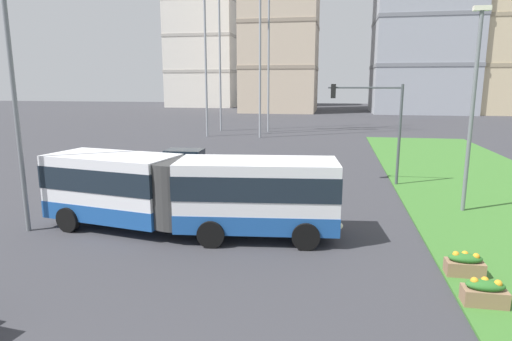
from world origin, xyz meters
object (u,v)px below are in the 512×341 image
at_px(articulated_bus, 187,192).
at_px(flower_planter_3, 465,264).
at_px(car_maroon_sedan, 186,162).
at_px(traffic_light_far_right, 375,116).
at_px(apartment_tower_west, 205,5).
at_px(streetlight_median, 473,103).
at_px(apartment_tower_eastcentre, 460,24).
at_px(apartment_tower_westcentre, 281,5).
at_px(flower_planter_2, 485,292).
at_px(streetlight_left, 14,94).

relative_size(articulated_bus, flower_planter_3, 10.96).
bearing_deg(flower_planter_3, car_maroon_sedan, 135.27).
xyz_separation_m(articulated_bus, traffic_light_far_right, (7.87, 9.87, 2.37)).
bearing_deg(articulated_bus, apartment_tower_west, 106.20).
height_order(articulated_bus, car_maroon_sedan, articulated_bus).
height_order(streetlight_median, apartment_tower_west, apartment_tower_west).
bearing_deg(traffic_light_far_right, apartment_tower_eastcentre, 72.98).
height_order(car_maroon_sedan, flower_planter_3, car_maroon_sedan).
distance_m(car_maroon_sedan, apartment_tower_westcentre, 69.26).
xyz_separation_m(flower_planter_2, apartment_tower_westcentre, (-15.75, 81.30, 21.19)).
relative_size(articulated_bus, streetlight_left, 1.21).
relative_size(streetlight_left, apartment_tower_eastcentre, 0.29).
distance_m(flower_planter_3, apartment_tower_westcentre, 83.74).
xyz_separation_m(car_maroon_sedan, traffic_light_far_right, (11.79, -1.13, 3.27)).
relative_size(flower_planter_2, traffic_light_far_right, 0.19).
height_order(flower_planter_3, streetlight_left, streetlight_left).
bearing_deg(streetlight_median, flower_planter_2, -101.70).
distance_m(flower_planter_2, apartment_tower_eastcentre, 88.67).
bearing_deg(flower_planter_2, car_maroon_sedan, 131.63).
distance_m(articulated_bus, apartment_tower_eastcentre, 87.12).
xyz_separation_m(flower_planter_2, streetlight_left, (-16.05, 3.26, 5.02)).
distance_m(flower_planter_2, streetlight_left, 17.13).
distance_m(streetlight_left, apartment_tower_eastcentre, 89.82).
bearing_deg(articulated_bus, car_maroon_sedan, 109.64).
xyz_separation_m(streetlight_median, apartment_tower_west, (-39.45, 91.08, 20.50)).
relative_size(apartment_tower_west, apartment_tower_eastcentre, 1.45).
height_order(streetlight_left, apartment_tower_eastcentre, apartment_tower_eastcentre).
bearing_deg(apartment_tower_westcentre, car_maroon_sedan, -88.12).
xyz_separation_m(car_maroon_sedan, apartment_tower_west, (-23.96, 84.96, 24.71)).
relative_size(flower_planter_3, apartment_tower_westcentre, 0.03).
distance_m(car_maroon_sedan, streetlight_left, 13.15).
distance_m(articulated_bus, streetlight_left, 7.50).
relative_size(streetlight_median, apartment_tower_eastcentre, 0.26).
distance_m(traffic_light_far_right, apartment_tower_west, 95.65).
relative_size(flower_planter_3, streetlight_left, 0.11).
height_order(car_maroon_sedan, apartment_tower_west, apartment_tower_west).
relative_size(articulated_bus, car_maroon_sedan, 2.70).
height_order(articulated_bus, apartment_tower_westcentre, apartment_tower_westcentre).
bearing_deg(streetlight_left, apartment_tower_eastcentre, 66.25).
bearing_deg(traffic_light_far_right, streetlight_median, -53.45).
bearing_deg(articulated_bus, apartment_tower_westcentre, 94.52).
bearing_deg(apartment_tower_eastcentre, car_maroon_sedan, -115.68).
bearing_deg(traffic_light_far_right, apartment_tower_westcentre, 101.74).
bearing_deg(traffic_light_far_right, streetlight_left, -142.60).
xyz_separation_m(articulated_bus, flower_planter_3, (9.66, -2.46, -1.23)).
xyz_separation_m(traffic_light_far_right, streetlight_median, (3.69, -4.98, 0.94)).
bearing_deg(car_maroon_sedan, streetlight_median, -21.56).
xyz_separation_m(apartment_tower_west, apartment_tower_eastcentre, (57.35, -15.53, -7.92)).
distance_m(articulated_bus, car_maroon_sedan, 11.72).
xyz_separation_m(articulated_bus, flower_planter_2, (9.66, -4.29, -1.23)).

